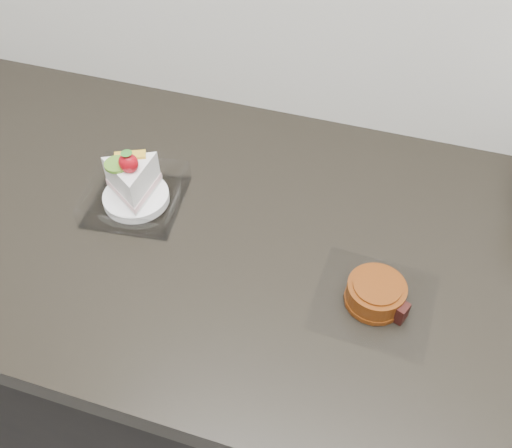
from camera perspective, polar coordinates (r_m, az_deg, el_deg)
counter at (r=1.24m, az=6.73°, el=-16.44°), size 2.04×0.64×0.90m
cake_tray at (r=0.92m, az=-12.08°, el=3.45°), size 0.16×0.16×0.11m
mooncake_wrap at (r=0.80m, az=11.92°, el=-7.00°), size 0.17×0.16×0.04m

